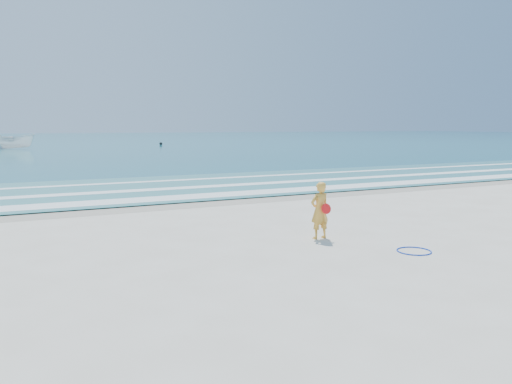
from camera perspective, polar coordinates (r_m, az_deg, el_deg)
name	(u,v)px	position (r m, az deg, el deg)	size (l,w,h in m)	color
ground	(313,261)	(10.99, 6.54, -7.84)	(400.00, 400.00, 0.00)	silver
wet_sand	(184,203)	(19.02, -8.28, -1.30)	(400.00, 2.40, 0.00)	#B2A893
ocean	(40,140)	(114.07, -23.44, 5.51)	(400.00, 190.00, 0.04)	#19727F
shallow	(150,188)	(23.78, -12.01, 0.49)	(400.00, 10.00, 0.01)	#59B7AD
foam_near	(173,198)	(20.24, -9.42, -0.64)	(400.00, 1.40, 0.01)	white
foam_mid	(155,189)	(23.01, -11.52, 0.29)	(400.00, 0.90, 0.01)	white
foam_far	(138,182)	(26.19, -13.36, 1.11)	(400.00, 0.60, 0.01)	white
hoop	(414,251)	(12.27, 17.61, -6.45)	(0.79, 0.79, 0.03)	#0A35C3
boat	(15,141)	(68.78, -25.84, 5.22)	(1.83, 4.87, 1.88)	white
buoy	(161,144)	(75.95, -10.82, 5.45)	(0.45, 0.45, 0.45)	black
woman	(320,210)	(12.98, 7.29, -2.10)	(0.56, 0.42, 1.49)	gold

